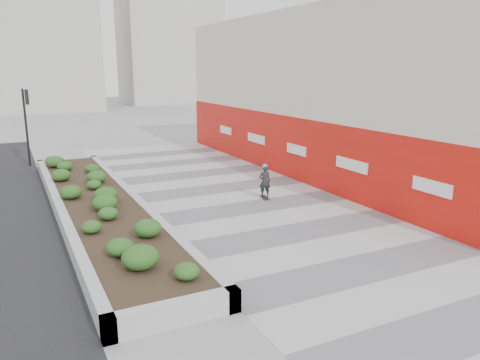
% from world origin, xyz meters
% --- Properties ---
extents(ground, '(160.00, 160.00, 0.00)m').
position_xyz_m(ground, '(0.00, 0.00, 0.00)').
color(ground, gray).
rests_on(ground, ground).
extents(walkway, '(8.00, 36.00, 0.01)m').
position_xyz_m(walkway, '(0.00, 3.00, 0.01)').
color(walkway, '#A8A8AD').
rests_on(walkway, ground).
extents(building, '(6.04, 24.08, 8.00)m').
position_xyz_m(building, '(6.98, 8.98, 3.98)').
color(building, beige).
rests_on(building, ground).
extents(planter, '(3.00, 18.00, 0.90)m').
position_xyz_m(planter, '(-5.50, 7.00, 0.42)').
color(planter, '#9E9EA0').
rests_on(planter, ground).
extents(traffic_signal_near, '(0.33, 0.28, 4.20)m').
position_xyz_m(traffic_signal_near, '(-7.23, 17.50, 2.76)').
color(traffic_signal_near, black).
rests_on(traffic_signal_near, ground).
extents(distant_bldg_north_l, '(16.00, 12.00, 20.00)m').
position_xyz_m(distant_bldg_north_l, '(-5.00, 55.00, 10.00)').
color(distant_bldg_north_l, '#ADAAA3').
rests_on(distant_bldg_north_l, ground).
extents(distant_bldg_north_r, '(14.00, 10.00, 24.00)m').
position_xyz_m(distant_bldg_north_r, '(15.00, 60.00, 12.00)').
color(distant_bldg_north_r, '#ADAAA3').
rests_on(distant_bldg_north_r, ground).
extents(manhole_cover, '(0.44, 0.44, 0.01)m').
position_xyz_m(manhole_cover, '(0.50, 3.00, 0.00)').
color(manhole_cover, '#595654').
rests_on(manhole_cover, ground).
extents(skateboarder, '(0.55, 0.75, 1.47)m').
position_xyz_m(skateboarder, '(1.02, 5.85, 0.75)').
color(skateboarder, beige).
rests_on(skateboarder, ground).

